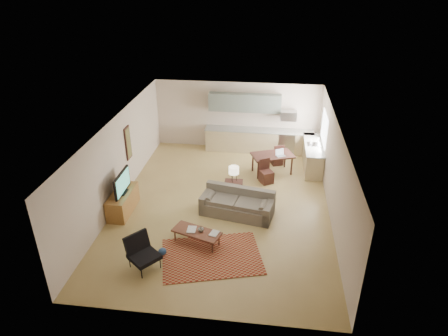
# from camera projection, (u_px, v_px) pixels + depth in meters

# --- Properties ---
(room) EXTENTS (9.00, 9.00, 9.00)m
(room) POSITION_uv_depth(u_px,v_px,m) (223.00, 167.00, 11.87)
(room) COLOR #A2874C
(room) RESTS_ON ground
(kitchen_counter_back) EXTENTS (4.26, 0.64, 0.92)m
(kitchen_counter_back) POSITION_uv_depth(u_px,v_px,m) (259.00, 140.00, 15.87)
(kitchen_counter_back) COLOR tan
(kitchen_counter_back) RESTS_ON ground
(kitchen_counter_right) EXTENTS (0.64, 2.26, 0.92)m
(kitchen_counter_right) POSITION_uv_depth(u_px,v_px,m) (313.00, 156.00, 14.60)
(kitchen_counter_right) COLOR tan
(kitchen_counter_right) RESTS_ON ground
(kitchen_range) EXTENTS (0.62, 0.62, 0.90)m
(kitchen_range) POSITION_uv_depth(u_px,v_px,m) (286.00, 142.00, 15.75)
(kitchen_range) COLOR #A5A8AD
(kitchen_range) RESTS_ON ground
(kitchen_microwave) EXTENTS (0.62, 0.40, 0.35)m
(kitchen_microwave) POSITION_uv_depth(u_px,v_px,m) (289.00, 116.00, 15.26)
(kitchen_microwave) COLOR #A5A8AD
(kitchen_microwave) RESTS_ON room
(upper_cabinets) EXTENTS (2.80, 0.34, 0.70)m
(upper_cabinets) POSITION_uv_depth(u_px,v_px,m) (245.00, 103.00, 15.39)
(upper_cabinets) COLOR slate
(upper_cabinets) RESTS_ON room
(window_right) EXTENTS (0.02, 1.40, 1.05)m
(window_right) POSITION_uv_depth(u_px,v_px,m) (324.00, 128.00, 14.07)
(window_right) COLOR white
(window_right) RESTS_ON room
(wall_art_left) EXTENTS (0.06, 0.42, 1.10)m
(wall_art_left) POSITION_uv_depth(u_px,v_px,m) (128.00, 143.00, 12.93)
(wall_art_left) COLOR olive
(wall_art_left) RESTS_ON room
(triptych) EXTENTS (1.70, 0.04, 0.50)m
(triptych) POSITION_uv_depth(u_px,v_px,m) (235.00, 106.00, 15.65)
(triptych) COLOR beige
(triptych) RESTS_ON room
(rug) EXTENTS (2.88, 2.34, 0.02)m
(rug) POSITION_uv_depth(u_px,v_px,m) (212.00, 256.00, 10.29)
(rug) COLOR maroon
(rug) RESTS_ON floor
(sofa) EXTENTS (2.38, 1.38, 0.78)m
(sofa) POSITION_uv_depth(u_px,v_px,m) (237.00, 203.00, 11.86)
(sofa) COLOR #665F53
(sofa) RESTS_ON floor
(coffee_table) EXTENTS (1.41, 0.92, 0.40)m
(coffee_table) POSITION_uv_depth(u_px,v_px,m) (197.00, 237.00, 10.70)
(coffee_table) COLOR #542A1C
(coffee_table) RESTS_ON floor
(book_a) EXTENTS (0.25, 0.33, 0.03)m
(book_a) POSITION_uv_depth(u_px,v_px,m) (187.00, 229.00, 10.67)
(book_a) COLOR maroon
(book_a) RESTS_ON coffee_table
(book_b) EXTENTS (0.36, 0.40, 0.02)m
(book_b) POSITION_uv_depth(u_px,v_px,m) (211.00, 232.00, 10.55)
(book_b) COLOR navy
(book_b) RESTS_ON coffee_table
(vase) EXTENTS (0.22, 0.22, 0.16)m
(vase) POSITION_uv_depth(u_px,v_px,m) (201.00, 229.00, 10.58)
(vase) COLOR black
(vase) RESTS_ON coffee_table
(armchair) EXTENTS (1.06, 1.06, 0.86)m
(armchair) POSITION_uv_depth(u_px,v_px,m) (144.00, 254.00, 9.73)
(armchair) COLOR black
(armchair) RESTS_ON floor
(tv_credenza) EXTENTS (0.55, 1.43, 0.66)m
(tv_credenza) POSITION_uv_depth(u_px,v_px,m) (123.00, 202.00, 12.03)
(tv_credenza) COLOR brown
(tv_credenza) RESTS_ON floor
(tv) EXTENTS (0.11, 1.10, 0.66)m
(tv) POSITION_uv_depth(u_px,v_px,m) (122.00, 183.00, 11.72)
(tv) COLOR black
(tv) RESTS_ON tv_credenza
(console_table) EXTENTS (0.57, 0.39, 0.66)m
(console_table) POSITION_uv_depth(u_px,v_px,m) (234.00, 190.00, 12.64)
(console_table) COLOR #321914
(console_table) RESTS_ON floor
(table_lamp) EXTENTS (0.34, 0.34, 0.53)m
(table_lamp) POSITION_uv_depth(u_px,v_px,m) (234.00, 174.00, 12.37)
(table_lamp) COLOR beige
(table_lamp) RESTS_ON console_table
(dining_table) EXTENTS (1.64, 1.29, 0.73)m
(dining_table) POSITION_uv_depth(u_px,v_px,m) (272.00, 164.00, 14.25)
(dining_table) COLOR #321914
(dining_table) RESTS_ON floor
(dining_chair_near) EXTENTS (0.55, 0.56, 0.84)m
(dining_chair_near) POSITION_uv_depth(u_px,v_px,m) (267.00, 172.00, 13.59)
(dining_chair_near) COLOR #321914
(dining_chair_near) RESTS_ON floor
(dining_chair_far) EXTENTS (0.52, 0.54, 0.84)m
(dining_chair_far) POSITION_uv_depth(u_px,v_px,m) (277.00, 154.00, 14.85)
(dining_chair_far) COLOR #321914
(dining_chair_far) RESTS_ON floor
(laptop) EXTENTS (0.38, 0.35, 0.23)m
(laptop) POSITION_uv_depth(u_px,v_px,m) (281.00, 153.00, 13.91)
(laptop) COLOR #A5A8AD
(laptop) RESTS_ON dining_table
(soap_bottle) EXTENTS (0.09, 0.10, 0.19)m
(soap_bottle) POSITION_uv_depth(u_px,v_px,m) (311.00, 141.00, 14.39)
(soap_bottle) COLOR beige
(soap_bottle) RESTS_ON kitchen_counter_right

